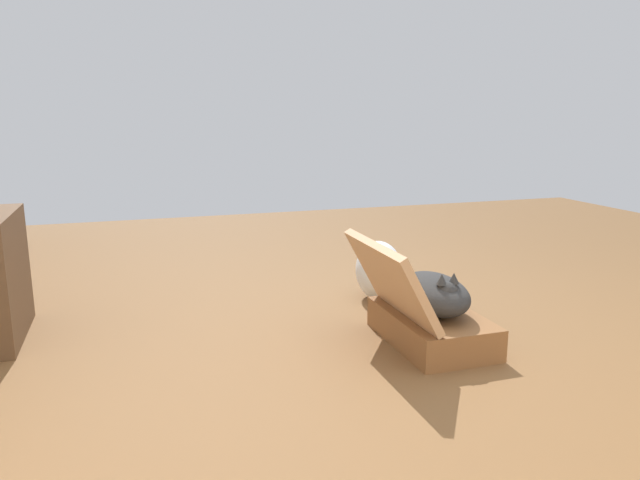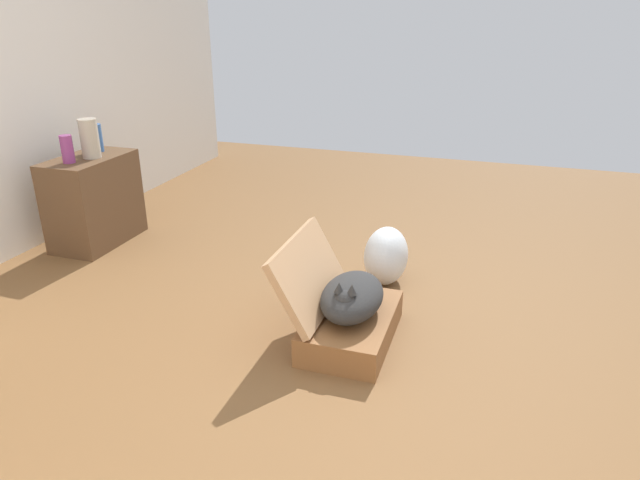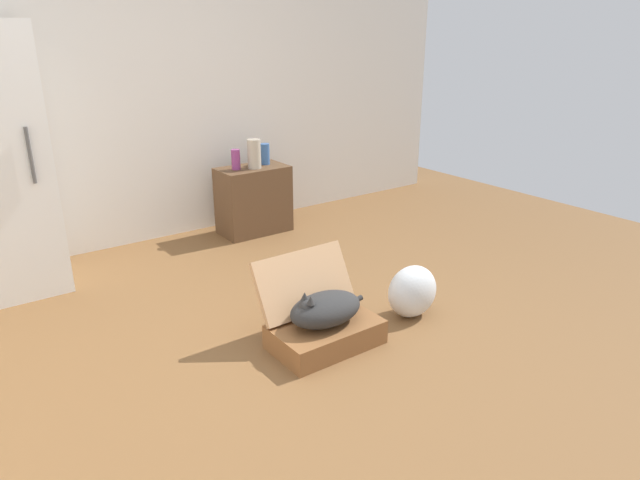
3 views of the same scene
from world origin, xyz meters
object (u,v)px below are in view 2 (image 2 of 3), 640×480
object	(u,v)px
suitcase_base	(351,327)
cat	(352,297)
plastic_bag_white	(386,256)
vase_tall	(67,149)
vase_round	(90,138)
side_table	(94,200)
vase_short	(96,138)

from	to	relation	value
suitcase_base	cat	size ratio (longest dim) A/B	1.17
plastic_bag_white	vase_tall	distance (m)	2.04
plastic_bag_white	vase_round	distance (m)	2.00
plastic_bag_white	side_table	size ratio (longest dim) A/B	0.57
plastic_bag_white	vase_tall	size ratio (longest dim) A/B	2.01
plastic_bag_white	suitcase_base	bearing A→B (deg)	177.92
plastic_bag_white	vase_short	world-z (taller)	vase_short
cat	vase_short	size ratio (longest dim) A/B	2.88
cat	side_table	distance (m)	2.05
suitcase_base	vase_tall	size ratio (longest dim) A/B	3.59
suitcase_base	plastic_bag_white	xyz separation A→B (m)	(0.65, -0.02, 0.09)
suitcase_base	plastic_bag_white	size ratio (longest dim) A/B	1.78
suitcase_base	vase_round	xyz separation A→B (m)	(0.66, 1.90, 0.64)
cat	vase_round	xyz separation A→B (m)	(0.66, 1.90, 0.47)
plastic_bag_white	side_table	distance (m)	1.97
side_table	vase_tall	xyz separation A→B (m)	(-0.15, 0.01, 0.38)
vase_tall	vase_short	distance (m)	0.30
cat	side_table	world-z (taller)	side_table
vase_tall	vase_short	size ratio (longest dim) A/B	0.94
vase_tall	suitcase_base	bearing A→B (deg)	-104.61
suitcase_base	plastic_bag_white	world-z (taller)	plastic_bag_white
cat	side_table	bearing A→B (deg)	71.13
vase_round	vase_short	bearing A→B (deg)	26.48
suitcase_base	side_table	world-z (taller)	side_table
side_table	vase_short	xyz separation A→B (m)	(0.15, 0.03, 0.38)
plastic_bag_white	side_table	bearing A→B (deg)	89.89
plastic_bag_white	vase_short	size ratio (longest dim) A/B	1.89
cat	vase_tall	world-z (taller)	vase_tall
suitcase_base	vase_round	world-z (taller)	vase_round
side_table	plastic_bag_white	bearing A→B (deg)	-90.11
side_table	vase_round	xyz separation A→B (m)	(0.00, -0.04, 0.41)
side_table	vase_tall	world-z (taller)	vase_tall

